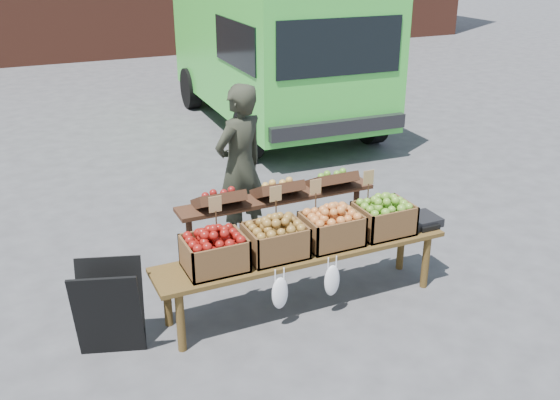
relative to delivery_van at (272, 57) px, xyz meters
name	(u,v)px	position (x,y,z in m)	size (l,w,h in m)	color
ground	(349,269)	(-1.51, -5.26, -1.20)	(80.00, 80.00, 0.00)	#4A4A4D
delivery_van	(272,57)	(0.00, 0.00, 0.00)	(2.46, 5.37, 2.40)	green
vendor	(240,167)	(-2.28, -4.24, -0.32)	(0.65, 0.42, 1.77)	#282A1F
chalkboard_sign	(109,310)	(-3.95, -5.64, -0.81)	(0.52, 0.29, 0.79)	black
back_table	(278,222)	(-2.17, -4.95, -0.68)	(2.10, 0.44, 1.04)	#3A2114
display_bench	(303,277)	(-2.24, -5.67, -0.92)	(2.70, 0.56, 0.57)	#4F3818
crate_golden_apples	(215,253)	(-3.07, -5.67, -0.49)	(0.50, 0.40, 0.28)	#710809
crate_russet_pears	(275,241)	(-2.52, -5.67, -0.49)	(0.50, 0.40, 0.28)	olive
crate_red_apples	(332,229)	(-1.97, -5.67, -0.49)	(0.50, 0.40, 0.28)	#B79637
crate_green_apples	(384,218)	(-1.42, -5.67, -0.49)	(0.50, 0.40, 0.28)	#447D14
weighing_scale	(420,220)	(-0.99, -5.67, -0.59)	(0.34, 0.30, 0.08)	black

